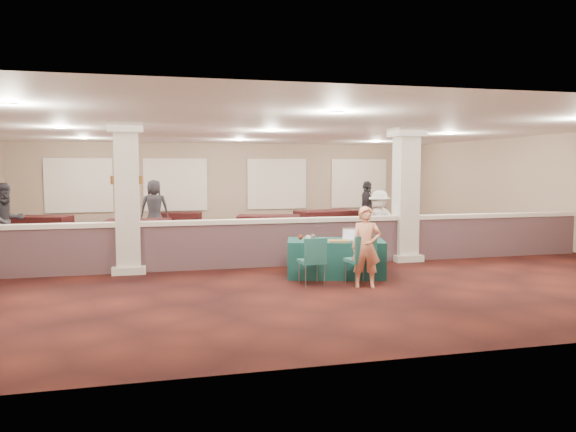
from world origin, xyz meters
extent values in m
plane|color=#3E150F|center=(0.00, 0.00, 0.00)|extent=(16.00, 16.00, 0.00)
cube|color=gray|center=(0.00, 8.00, 1.60)|extent=(16.00, 0.04, 3.20)
cube|color=gray|center=(0.00, -8.00, 1.60)|extent=(16.00, 0.04, 3.20)
cube|color=gray|center=(8.00, 0.00, 1.60)|extent=(0.04, 16.00, 3.20)
cube|color=white|center=(0.00, 0.00, 3.20)|extent=(16.00, 16.00, 0.02)
cube|color=#573A44|center=(0.00, -1.50, 0.50)|extent=(15.60, 0.20, 1.00)
cube|color=silver|center=(0.00, -1.50, 1.05)|extent=(15.60, 0.28, 0.10)
cube|color=beige|center=(-3.50, -1.50, 1.60)|extent=(0.50, 0.50, 3.20)
cube|color=beige|center=(-3.50, -1.50, 0.08)|extent=(0.70, 0.70, 0.16)
cube|color=beige|center=(-3.50, -1.50, 3.10)|extent=(0.72, 0.72, 0.20)
cube|color=beige|center=(3.00, -1.50, 1.60)|extent=(0.50, 0.50, 3.20)
cube|color=beige|center=(3.00, -1.50, 0.08)|extent=(0.70, 0.70, 0.16)
cube|color=beige|center=(3.00, -1.50, 3.10)|extent=(0.72, 0.72, 0.20)
cylinder|color=brown|center=(-3.78, -1.50, 2.00)|extent=(0.12, 0.12, 0.18)
cylinder|color=white|center=(-3.78, -1.50, 2.00)|extent=(0.09, 0.09, 0.10)
cylinder|color=brown|center=(-3.22, -1.50, 2.00)|extent=(0.12, 0.12, 0.18)
cylinder|color=white|center=(-3.22, -1.50, 2.00)|extent=(0.09, 0.09, 0.10)
cube|color=#103D38|center=(0.70, -3.00, 0.38)|extent=(2.18, 1.49, 0.76)
cube|color=#1D554F|center=(0.87, -3.92, 0.48)|extent=(0.55, 0.55, 0.06)
cube|color=#1D554F|center=(0.91, -4.14, 0.74)|extent=(0.47, 0.12, 0.47)
cylinder|color=slate|center=(0.70, -4.14, 0.22)|extent=(0.03, 0.03, 0.44)
cylinder|color=slate|center=(1.10, -4.08, 0.22)|extent=(0.03, 0.03, 0.44)
cylinder|color=slate|center=(0.64, -3.75, 0.22)|extent=(0.03, 0.03, 0.44)
cylinder|color=slate|center=(1.04, -3.69, 0.22)|extent=(0.03, 0.03, 0.44)
cube|color=#1D554F|center=(-0.03, -3.67, 0.45)|extent=(0.50, 0.50, 0.06)
cube|color=#1D554F|center=(-0.02, -3.89, 0.71)|extent=(0.45, 0.08, 0.44)
cylinder|color=slate|center=(-0.21, -3.88, 0.21)|extent=(0.03, 0.03, 0.42)
cylinder|color=slate|center=(0.17, -3.85, 0.21)|extent=(0.03, 0.03, 0.42)
cylinder|color=slate|center=(-0.23, -3.50, 0.21)|extent=(0.03, 0.03, 0.42)
cylinder|color=slate|center=(0.15, -3.47, 0.21)|extent=(0.03, 0.03, 0.42)
imported|color=#CE7D59|center=(0.90, -4.15, 0.77)|extent=(0.64, 0.52, 1.54)
cube|color=black|center=(-3.34, 3.00, 0.37)|extent=(1.94, 1.17, 0.74)
cube|color=black|center=(0.57, 3.00, 0.39)|extent=(2.11, 1.44, 0.78)
cube|color=black|center=(4.58, 0.30, 0.37)|extent=(1.92, 1.10, 0.74)
cube|color=black|center=(-6.37, 4.98, 0.37)|extent=(2.02, 1.42, 0.74)
cube|color=black|center=(-2.00, 6.50, 0.32)|extent=(1.74, 1.18, 0.64)
cube|color=black|center=(2.77, 4.01, 0.41)|extent=(2.17, 1.41, 0.81)
imported|color=black|center=(-6.50, 1.25, 0.94)|extent=(1.01, 0.97, 1.89)
imported|color=white|center=(2.98, 0.00, 0.82)|extent=(1.09, 1.08, 1.65)
imported|color=black|center=(3.88, 3.10, 0.91)|extent=(0.93, 1.18, 1.82)
imported|color=black|center=(-2.85, 5.04, 0.93)|extent=(0.95, 0.56, 1.86)
cube|color=silver|center=(0.98, -3.14, 0.77)|extent=(0.40, 0.32, 0.02)
cube|color=silver|center=(1.02, -3.02, 0.90)|extent=(0.34, 0.11, 0.23)
cube|color=#AEB7D1|center=(1.01, -3.03, 0.88)|extent=(0.30, 0.09, 0.20)
cube|color=orange|center=(0.68, -3.27, 0.78)|extent=(0.49, 0.42, 0.03)
sphere|color=beige|center=(0.11, -2.94, 0.82)|extent=(0.12, 0.12, 0.12)
sphere|color=maroon|center=(0.01, -2.75, 0.82)|extent=(0.10, 0.10, 0.10)
sphere|color=#47484C|center=(0.28, -2.75, 0.82)|extent=(0.11, 0.11, 0.11)
cube|color=red|center=(1.27, -3.47, 0.77)|extent=(0.13, 0.06, 0.01)
camera|label=1|loc=(-3.12, -13.97, 2.28)|focal=35.00mm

